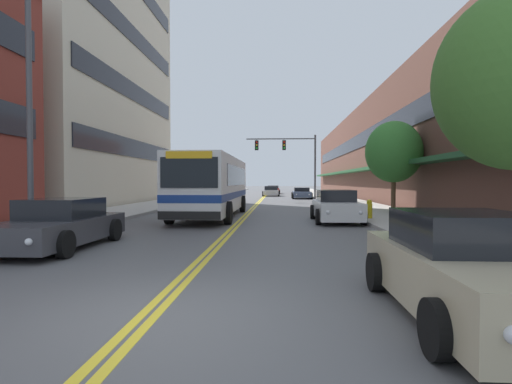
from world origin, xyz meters
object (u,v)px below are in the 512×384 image
car_beige_parked_right_foreground (467,269)px  car_silver_moving_second (271,191)px  car_white_parked_right_mid (336,207)px  car_dark_grey_parked_left_mid (59,225)px  traffic_signal_mast (291,154)px  car_champagne_parked_left_near (208,195)px  car_slate_blue_parked_right_far (302,193)px  street_lamp_left_near (38,61)px  fire_hydrant (369,209)px  city_bus (213,184)px  car_red_moving_lead (273,190)px  street_tree_right_mid (394,152)px

car_beige_parked_right_foreground → car_silver_moving_second: car_beige_parked_right_foreground is taller
car_white_parked_right_mid → car_dark_grey_parked_left_mid: bearing=-138.3°
car_dark_grey_parked_left_mid → traffic_signal_mast: (7.22, 27.16, 3.84)m
car_champagne_parked_left_near → car_slate_blue_parked_right_far: car_champagne_parked_left_near is taller
street_lamp_left_near → fire_hydrant: street_lamp_left_near is taller
car_silver_moving_second → city_bus: bearing=-94.7°
car_silver_moving_second → fire_hydrant: 32.90m
car_white_parked_right_mid → car_slate_blue_parked_right_far: 24.96m
car_red_moving_lead → street_lamp_left_near: bearing=-96.8°
car_beige_parked_right_foreground → traffic_signal_mast: traffic_signal_mast is taller
car_beige_parked_right_foreground → car_slate_blue_parked_right_far: bearing=90.1°
car_silver_moving_second → car_champagne_parked_left_near: bearing=-106.8°
car_slate_blue_parked_right_far → street_lamp_left_near: street_lamp_left_near is taller
car_dark_grey_parked_left_mid → car_beige_parked_right_foreground: 10.09m
city_bus → car_red_moving_lead: (2.59, 40.19, -1.15)m
car_white_parked_right_mid → traffic_signal_mast: 19.82m
car_beige_parked_right_foreground → car_white_parked_right_mid: size_ratio=0.93×
car_dark_grey_parked_left_mid → street_lamp_left_near: size_ratio=0.53×
car_champagne_parked_left_near → street_lamp_left_near: 23.51m
traffic_signal_mast → car_red_moving_lead: bearing=94.9°
car_white_parked_right_mid → car_silver_moving_second: bearing=96.3°
car_white_parked_right_mid → street_tree_right_mid: 6.53m
car_dark_grey_parked_left_mid → car_red_moving_lead: (5.22, 50.37, -0.05)m
traffic_signal_mast → fire_hydrant: 19.91m
city_bus → car_champagne_parked_left_near: 13.45m
car_red_moving_lead → car_slate_blue_parked_right_far: bearing=-79.3°
car_champagne_parked_left_near → car_silver_moving_second: car_champagne_parked_left_near is taller
city_bus → car_red_moving_lead: bearing=86.3°
car_beige_parked_right_foreground → car_white_parked_right_mid: (0.09, 12.98, 0.02)m
traffic_signal_mast → car_white_parked_right_mid: bearing=-85.6°
car_red_moving_lead → traffic_signal_mast: bearing=-85.1°
city_bus → fire_hydrant: bearing=-16.9°
car_champagne_parked_left_near → car_dark_grey_parked_left_mid: bearing=-89.9°
car_champagne_parked_left_near → car_beige_parked_right_foreground: bearing=-73.1°
car_red_moving_lead → street_lamp_left_near: size_ratio=0.51×
city_bus → traffic_signal_mast: (4.60, 16.98, 2.74)m
city_bus → car_red_moving_lead: size_ratio=2.43×
traffic_signal_mast → car_beige_parked_right_foreground: bearing=-87.5°
car_beige_parked_right_foreground → street_tree_right_mid: (3.93, 17.44, 2.86)m
car_champagne_parked_left_near → car_white_parked_right_mid: bearing=-60.6°
car_dark_grey_parked_left_mid → fire_hydrant: (10.25, 7.87, -0.05)m
fire_hydrant → car_red_moving_lead: bearing=96.8°
car_champagne_parked_left_near → car_slate_blue_parked_right_far: bearing=47.6°
car_dark_grey_parked_left_mid → car_beige_parked_right_foreground: bearing=-31.1°
car_white_parked_right_mid → street_lamp_left_near: (-9.44, -7.49, 4.58)m
city_bus → car_silver_moving_second: size_ratio=2.53×
city_bus → car_dark_grey_parked_left_mid: city_bus is taller
car_slate_blue_parked_right_far → street_lamp_left_near: size_ratio=0.48×
street_tree_right_mid → car_red_moving_lead: bearing=100.9°
car_beige_parked_right_foreground → car_white_parked_right_mid: 12.98m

